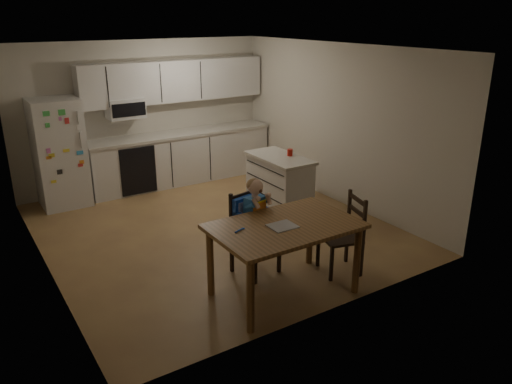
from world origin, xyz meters
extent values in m
cube|color=olive|center=(0.00, 0.00, -0.01)|extent=(4.50, 5.00, 0.01)
cube|color=beige|center=(0.00, 2.50, 1.25)|extent=(4.50, 0.02, 2.50)
cube|color=beige|center=(-2.25, 0.00, 1.25)|extent=(0.02, 5.00, 2.50)
cube|color=beige|center=(2.25, 0.00, 1.25)|extent=(0.02, 5.00, 2.50)
cube|color=white|center=(0.00, 0.00, 2.50)|extent=(4.50, 5.00, 0.01)
cube|color=silver|center=(-1.55, 2.15, 0.85)|extent=(0.72, 0.70, 1.70)
cube|color=silver|center=(0.53, 2.20, 0.43)|extent=(3.34, 0.60, 0.86)
cube|color=beige|center=(0.53, 2.19, 0.89)|extent=(3.37, 0.62, 0.05)
cube|color=black|center=(-0.39, 1.89, 0.43)|extent=(0.60, 0.02, 0.80)
cube|color=silver|center=(0.53, 2.33, 1.80)|extent=(3.34, 0.34, 0.70)
cube|color=silver|center=(-0.39, 2.30, 1.42)|extent=(0.60, 0.38, 0.33)
cube|color=silver|center=(1.25, 0.14, 0.40)|extent=(0.55, 1.09, 0.80)
cube|color=beige|center=(1.25, 0.14, 0.82)|extent=(0.60, 1.15, 0.05)
cylinder|color=red|center=(1.40, 0.09, 0.90)|extent=(0.08, 0.08, 0.10)
cube|color=brown|center=(-0.18, -1.97, 0.80)|extent=(1.54, 0.99, 0.04)
cylinder|color=brown|center=(-0.86, -2.37, 0.39)|extent=(0.08, 0.08, 0.78)
cylinder|color=brown|center=(-0.86, -1.56, 0.39)|extent=(0.08, 0.08, 0.78)
cylinder|color=brown|center=(0.50, -2.37, 0.39)|extent=(0.08, 0.08, 0.78)
cylinder|color=brown|center=(0.50, -1.56, 0.39)|extent=(0.08, 0.08, 0.78)
cube|color=#AFAFB4|center=(-0.23, -2.00, 0.83)|extent=(0.28, 0.24, 0.01)
cylinder|color=blue|center=(-0.67, -1.86, 0.83)|extent=(0.12, 0.06, 0.02)
cube|color=black|center=(-0.18, -1.40, 0.45)|extent=(0.52, 0.52, 0.03)
cube|color=black|center=(-0.33, -1.63, 0.22)|extent=(0.04, 0.04, 0.44)
cube|color=black|center=(-0.41, -1.24, 0.22)|extent=(0.04, 0.04, 0.44)
cube|color=black|center=(0.05, -1.55, 0.22)|extent=(0.04, 0.04, 0.44)
cube|color=black|center=(-0.02, -1.16, 0.22)|extent=(0.04, 0.04, 0.44)
cube|color=black|center=(-0.22, -1.20, 0.73)|extent=(0.44, 0.12, 0.52)
cube|color=blue|center=(-0.18, -1.40, 0.52)|extent=(0.46, 0.43, 0.10)
cube|color=blue|center=(-0.21, -1.25, 0.75)|extent=(0.40, 0.14, 0.35)
cube|color=#678BE9|center=(-0.17, -1.42, 0.58)|extent=(0.35, 0.32, 0.02)
cube|color=blue|center=(-0.18, -1.39, 0.82)|extent=(0.25, 0.19, 0.27)
cube|color=#C84519|center=(-0.17, -1.45, 0.81)|extent=(0.20, 0.05, 0.21)
sphere|color=beige|center=(-0.18, -1.40, 1.07)|extent=(0.21, 0.21, 0.18)
ellipsoid|color=olive|center=(-0.18, -1.40, 1.09)|extent=(0.21, 0.20, 0.15)
cube|color=black|center=(0.67, -1.92, 0.43)|extent=(0.52, 0.52, 0.03)
cube|color=black|center=(0.54, -1.68, 0.21)|extent=(0.04, 0.04, 0.42)
cube|color=black|center=(0.91, -1.79, 0.21)|extent=(0.04, 0.04, 0.42)
cube|color=black|center=(0.44, -2.05, 0.21)|extent=(0.04, 0.04, 0.42)
cube|color=black|center=(0.80, -2.15, 0.21)|extent=(0.04, 0.04, 0.42)
cube|color=black|center=(0.85, -1.97, 0.70)|extent=(0.15, 0.41, 0.50)
camera|label=1|loc=(-3.03, -5.85, 2.92)|focal=35.00mm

